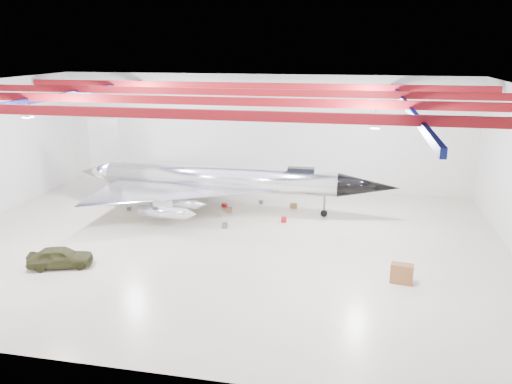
# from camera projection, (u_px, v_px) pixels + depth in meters

# --- Properties ---
(floor) EXTENTS (40.00, 40.00, 0.00)m
(floor) POSITION_uv_depth(u_px,v_px,m) (221.00, 242.00, 35.89)
(floor) COLOR beige
(floor) RESTS_ON ground
(wall_back) EXTENTS (40.00, 0.00, 40.00)m
(wall_back) POSITION_uv_depth(u_px,v_px,m) (261.00, 132.00, 48.43)
(wall_back) COLOR silver
(wall_back) RESTS_ON floor
(ceiling) EXTENTS (40.00, 40.00, 0.00)m
(ceiling) POSITION_uv_depth(u_px,v_px,m) (218.00, 87.00, 32.77)
(ceiling) COLOR #0A0F38
(ceiling) RESTS_ON wall_back
(ceiling_structure) EXTENTS (39.50, 29.50, 1.08)m
(ceiling_structure) POSITION_uv_depth(u_px,v_px,m) (218.00, 97.00, 32.96)
(ceiling_structure) COLOR maroon
(ceiling_structure) RESTS_ON ceiling
(jet_aircraft) EXTENTS (27.72, 15.92, 7.57)m
(jet_aircraft) POSITION_uv_depth(u_px,v_px,m) (219.00, 182.00, 42.29)
(jet_aircraft) COLOR silver
(jet_aircraft) RESTS_ON floor
(jeep) EXTENTS (4.29, 2.82, 1.36)m
(jeep) POSITION_uv_depth(u_px,v_px,m) (60.00, 257.00, 31.74)
(jeep) COLOR #35371B
(jeep) RESTS_ON floor
(desk) EXTENTS (1.40, 0.85, 1.20)m
(desk) POSITION_uv_depth(u_px,v_px,m) (402.00, 274.00, 29.60)
(desk) COLOR brown
(desk) RESTS_ON floor
(crate_ply) EXTENTS (0.64, 0.56, 0.38)m
(crate_ply) POSITION_uv_depth(u_px,v_px,m) (170.00, 212.00, 41.76)
(crate_ply) COLOR olive
(crate_ply) RESTS_ON floor
(toolbox_red) EXTENTS (0.52, 0.48, 0.29)m
(toolbox_red) POSITION_uv_depth(u_px,v_px,m) (224.00, 205.00, 43.69)
(toolbox_red) COLOR maroon
(toolbox_red) RESTS_ON floor
(engine_drum) EXTENTS (0.57, 0.57, 0.39)m
(engine_drum) POSITION_uv_depth(u_px,v_px,m) (225.00, 225.00, 38.66)
(engine_drum) COLOR #59595B
(engine_drum) RESTS_ON floor
(parts_bin) EXTENTS (0.57, 0.45, 0.40)m
(parts_bin) POSITION_uv_depth(u_px,v_px,m) (294.00, 206.00, 43.38)
(parts_bin) COLOR olive
(parts_bin) RESTS_ON floor
(crate_small) EXTENTS (0.34, 0.28, 0.23)m
(crate_small) POSITION_uv_depth(u_px,v_px,m) (129.00, 208.00, 42.91)
(crate_small) COLOR #59595B
(crate_small) RESTS_ON floor
(tool_chest) EXTENTS (0.52, 0.52, 0.40)m
(tool_chest) POSITION_uv_depth(u_px,v_px,m) (284.00, 220.00, 39.91)
(tool_chest) COLOR maroon
(tool_chest) RESTS_ON floor
(oil_barrel) EXTENTS (0.63, 0.56, 0.37)m
(oil_barrel) POSITION_uv_depth(u_px,v_px,m) (229.00, 210.00, 42.39)
(oil_barrel) COLOR olive
(oil_barrel) RESTS_ON floor
(spares_box) EXTENTS (0.51, 0.51, 0.34)m
(spares_box) POSITION_uv_depth(u_px,v_px,m) (261.00, 202.00, 44.55)
(spares_box) COLOR #59595B
(spares_box) RESTS_ON floor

